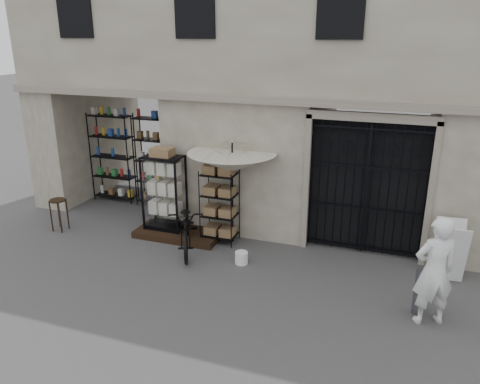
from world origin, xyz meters
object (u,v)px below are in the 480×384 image
at_px(display_cabinet, 165,196).
at_px(bicycle, 188,249).
at_px(market_umbrella, 232,157).
at_px(wooden_stool, 59,214).
at_px(steel_bollard, 418,291).
at_px(shopkeeper, 427,321).
at_px(easel_sign, 450,251).
at_px(white_bucket, 241,258).
at_px(wire_rack, 220,207).

xyz_separation_m(display_cabinet, bicycle, (0.85, -0.61, -0.94)).
xyz_separation_m(market_umbrella, bicycle, (-0.80, -0.72, -2.01)).
height_order(display_cabinet, wooden_stool, display_cabinet).
relative_size(market_umbrella, steel_bollard, 3.24).
xyz_separation_m(wooden_stool, shopkeeper, (8.35, -1.09, -0.42)).
height_order(market_umbrella, wooden_stool, market_umbrella).
bearing_deg(easel_sign, steel_bollard, -114.82).
distance_m(white_bucket, bicycle, 1.38).
relative_size(wire_rack, white_bucket, 6.41).
distance_m(bicycle, easel_sign, 5.41).
xyz_separation_m(wire_rack, market_umbrella, (0.28, 0.08, 1.17)).
xyz_separation_m(wire_rack, white_bucket, (0.83, -0.88, -0.71)).
height_order(market_umbrella, bicycle, market_umbrella).
xyz_separation_m(bicycle, easel_sign, (5.35, 0.47, 0.60)).
xyz_separation_m(white_bucket, steel_bollard, (3.44, -0.73, 0.30)).
bearing_deg(white_bucket, market_umbrella, 119.91).
height_order(steel_bollard, shopkeeper, steel_bollard).
relative_size(wooden_stool, shopkeeper, 0.42).
height_order(market_umbrella, white_bucket, market_umbrella).
bearing_deg(shopkeeper, wooden_stool, -32.79).
xyz_separation_m(bicycle, steel_bollard, (4.79, -0.97, 0.43)).
relative_size(display_cabinet, wooden_stool, 2.41).
height_order(bicycle, wooden_stool, bicycle).
bearing_deg(wire_rack, shopkeeper, -33.34).
xyz_separation_m(display_cabinet, wire_rack, (1.38, 0.03, -0.10)).
xyz_separation_m(wooden_stool, easel_sign, (8.73, 0.54, 0.19)).
xyz_separation_m(white_bucket, easel_sign, (4.00, 0.71, 0.47)).
height_order(bicycle, steel_bollard, bicycle).
xyz_separation_m(wire_rack, wooden_stool, (-3.91, -0.71, -0.43)).
bearing_deg(bicycle, steel_bollard, -36.24).
bearing_deg(easel_sign, market_umbrella, 173.18).
relative_size(wire_rack, wooden_stool, 2.18).
distance_m(wire_rack, wooden_stool, 3.99).
distance_m(market_umbrella, steel_bollard, 4.61).
bearing_deg(shopkeeper, bicycle, -38.48).
relative_size(wire_rack, easel_sign, 1.47).
bearing_deg(shopkeeper, display_cabinet, -42.27).
bearing_deg(white_bucket, wire_rack, 133.38).
distance_m(market_umbrella, shopkeeper, 4.99).
bearing_deg(bicycle, white_bucket, -34.82).
height_order(market_umbrella, shopkeeper, market_umbrella).
bearing_deg(easel_sign, shopkeeper, -106.88).
distance_m(wooden_stool, easel_sign, 8.75).
bearing_deg(display_cabinet, bicycle, -49.66).
xyz_separation_m(shopkeeper, easel_sign, (0.38, 1.63, 0.60)).
bearing_deg(steel_bollard, display_cabinet, 164.30).
bearing_deg(steel_bollard, wooden_stool, 173.67).
xyz_separation_m(display_cabinet, steel_bollard, (5.65, -1.59, -0.51)).
bearing_deg(bicycle, shopkeeper, -37.89).
distance_m(display_cabinet, wooden_stool, 2.67).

